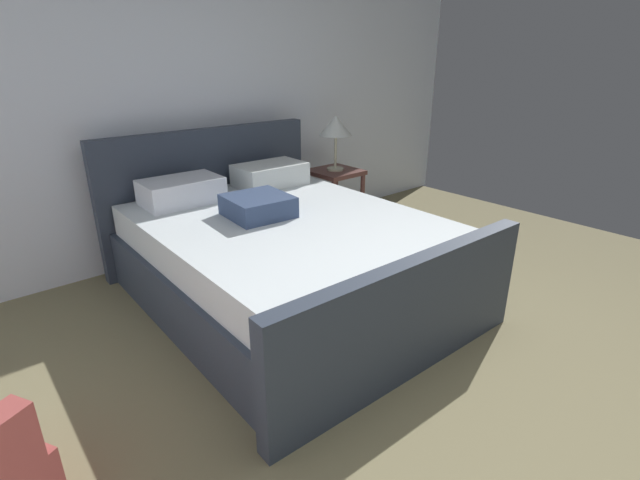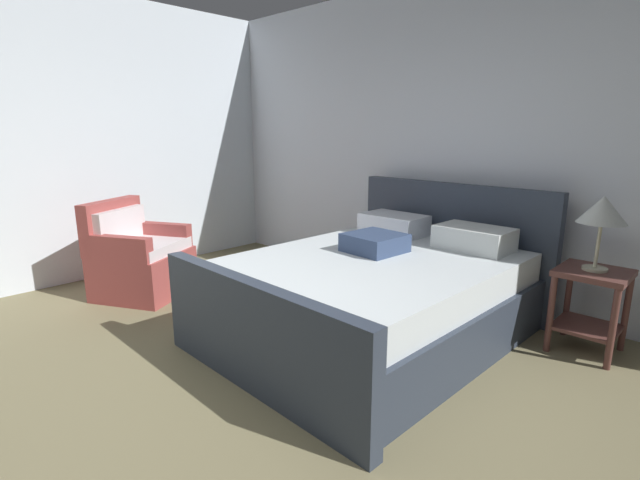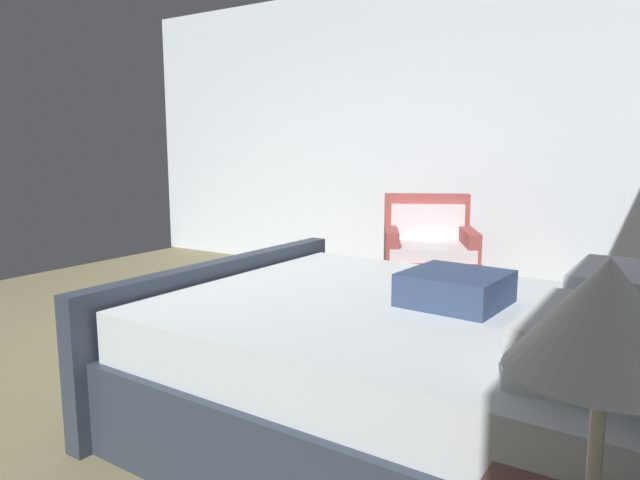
{
  "view_description": "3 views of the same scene",
  "coord_description": "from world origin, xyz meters",
  "px_view_note": "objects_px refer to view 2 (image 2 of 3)",
  "views": [
    {
      "loc": [
        -1.88,
        -0.72,
        1.66
      ],
      "look_at": [
        -0.28,
        1.12,
        0.68
      ],
      "focal_mm": 26.45,
      "sensor_mm": 36.0,
      "label": 1
    },
    {
      "loc": [
        1.9,
        -0.97,
        1.54
      ],
      "look_at": [
        -0.23,
        1.25,
        0.81
      ],
      "focal_mm": 26.08,
      "sensor_mm": 36.0,
      "label": 2
    },
    {
      "loc": [
        2.11,
        2.63,
        1.28
      ],
      "look_at": [
        0.07,
        1.33,
        0.89
      ],
      "focal_mm": 32.06,
      "sensor_mm": 36.0,
      "label": 3
    }
  ],
  "objects_px": {
    "nightstand_right": "(590,297)",
    "armchair": "(138,259)",
    "bed": "(377,292)",
    "table_lamp_right": "(603,212)"
  },
  "relations": [
    {
      "from": "nightstand_right",
      "to": "armchair",
      "type": "bearing_deg",
      "value": -154.36
    },
    {
      "from": "armchair",
      "to": "nightstand_right",
      "type": "bearing_deg",
      "value": 25.64
    },
    {
      "from": "bed",
      "to": "armchair",
      "type": "xyz_separation_m",
      "value": [
        -2.19,
        -0.84,
        0.01
      ]
    },
    {
      "from": "table_lamp_right",
      "to": "nightstand_right",
      "type": "bearing_deg",
      "value": -90.0
    },
    {
      "from": "table_lamp_right",
      "to": "armchair",
      "type": "bearing_deg",
      "value": -154.36
    },
    {
      "from": "bed",
      "to": "table_lamp_right",
      "type": "distance_m",
      "value": 1.63
    },
    {
      "from": "nightstand_right",
      "to": "table_lamp_right",
      "type": "distance_m",
      "value": 0.61
    },
    {
      "from": "bed",
      "to": "armchair",
      "type": "height_order",
      "value": "bed"
    },
    {
      "from": "bed",
      "to": "table_lamp_right",
      "type": "bearing_deg",
      "value": 33.1
    },
    {
      "from": "nightstand_right",
      "to": "armchair",
      "type": "distance_m",
      "value": 3.81
    }
  ]
}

